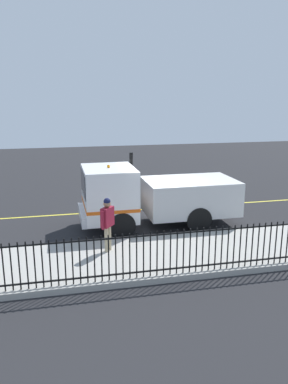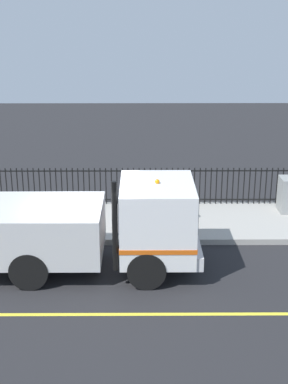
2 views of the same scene
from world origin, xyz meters
name	(u,v)px [view 1 (image 1 of 2)]	position (x,y,z in m)	size (l,w,h in m)	color
ground_plane	(156,226)	(0.00, 0.00, 0.00)	(50.00, 50.00, 0.00)	#232326
sidewalk_slab	(180,254)	(3.01, 0.00, 0.09)	(3.17, 22.73, 0.18)	#A3A099
lane_marking	(143,209)	(-2.31, 0.00, 0.00)	(0.12, 20.45, 0.01)	yellow
work_truck	(147,194)	(-0.05, -0.32, 1.29)	(2.36, 6.01, 2.75)	white
worker_standing	(107,219)	(2.43, -2.17, 1.23)	(0.51, 0.47, 1.72)	maroon
iron_fence	(196,250)	(4.42, 0.00, 0.82)	(0.04, 19.35, 1.27)	black
traffic_cone	(212,203)	(-1.75, 3.08, 0.28)	(0.39, 0.39, 0.56)	orange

